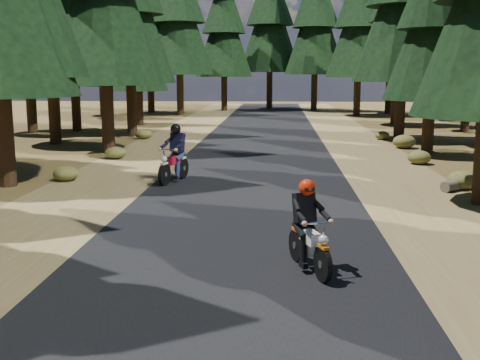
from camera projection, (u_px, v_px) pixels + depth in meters
name	position (u px, v px, depth m)	size (l,w,h in m)	color
ground	(235.00, 250.00, 11.51)	(120.00, 120.00, 0.00)	#4B3A1B
road	(248.00, 197.00, 16.42)	(6.00, 100.00, 0.01)	black
shoulder_l	(83.00, 195.00, 16.70)	(3.20, 100.00, 0.01)	brown
shoulder_r	(419.00, 199.00, 16.14)	(3.20, 100.00, 0.01)	brown
understory_shrubs	(315.00, 175.00, 18.40)	(13.57, 28.10, 0.61)	#474C1E
rider_lead	(309.00, 242.00, 10.19)	(1.09, 1.83, 1.57)	silver
rider_follow	(174.00, 163.00, 18.53)	(1.13, 2.10, 1.79)	#A30A20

